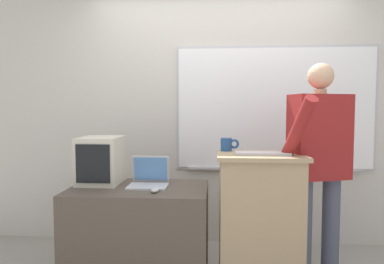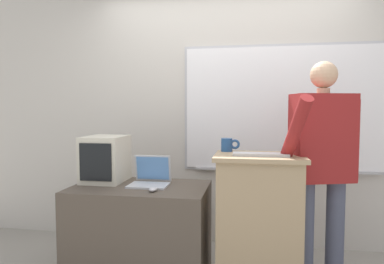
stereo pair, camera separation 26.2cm
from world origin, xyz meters
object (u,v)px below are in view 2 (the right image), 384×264
object	(u,v)px
side_desk	(141,233)
wireless_keyboard	(261,154)
crt_monitor	(105,159)
person_presenter	(322,161)
lectern_podium	(258,225)
computer_mouse_by_laptop	(153,189)
laptop	(151,177)
coffee_mug	(228,145)

from	to	relation	value
side_desk	wireless_keyboard	xyz separation A→B (m)	(0.92, -0.14, 0.66)
crt_monitor	person_presenter	bearing A→B (deg)	-3.78
lectern_podium	computer_mouse_by_laptop	world-z (taller)	lectern_podium
side_desk	crt_monitor	size ratio (longest dim) A/B	2.78
side_desk	crt_monitor	distance (m)	0.67
side_desk	computer_mouse_by_laptop	world-z (taller)	computer_mouse_by_laptop
lectern_podium	crt_monitor	world-z (taller)	crt_monitor
side_desk	laptop	size ratio (longest dim) A/B	3.49
laptop	wireless_keyboard	distance (m)	0.91
computer_mouse_by_laptop	side_desk	bearing A→B (deg)	133.56
lectern_podium	laptop	bearing A→B (deg)	170.75
computer_mouse_by_laptop	coffee_mug	size ratio (longest dim) A/B	0.70
side_desk	person_presenter	size ratio (longest dim) A/B	0.63
laptop	crt_monitor	xyz separation A→B (m)	(-0.41, 0.06, 0.13)
lectern_podium	wireless_keyboard	size ratio (longest dim) A/B	2.67
laptop	crt_monitor	world-z (taller)	crt_monitor
crt_monitor	coffee_mug	bearing A→B (deg)	-2.15
lectern_podium	wireless_keyboard	xyz separation A→B (m)	(0.01, -0.06, 0.52)
lectern_podium	coffee_mug	size ratio (longest dim) A/B	7.17
person_presenter	laptop	size ratio (longest dim) A/B	5.58
side_desk	computer_mouse_by_laptop	distance (m)	0.45
wireless_keyboard	computer_mouse_by_laptop	world-z (taller)	wireless_keyboard
person_presenter	wireless_keyboard	xyz separation A→B (m)	(-0.44, -0.14, 0.06)
side_desk	computer_mouse_by_laptop	xyz separation A→B (m)	(0.15, -0.16, 0.39)
lectern_podium	crt_monitor	xyz separation A→B (m)	(-1.25, 0.20, 0.42)
person_presenter	coffee_mug	bearing A→B (deg)	157.29
person_presenter	wireless_keyboard	world-z (taller)	person_presenter
laptop	coffee_mug	distance (m)	0.67
lectern_podium	person_presenter	world-z (taller)	person_presenter
person_presenter	wireless_keyboard	distance (m)	0.46
lectern_podium	wireless_keyboard	world-z (taller)	wireless_keyboard
wireless_keyboard	coffee_mug	xyz separation A→B (m)	(-0.24, 0.22, 0.04)
side_desk	person_presenter	xyz separation A→B (m)	(1.36, 0.01, 0.60)
laptop	computer_mouse_by_laptop	size ratio (longest dim) A/B	3.04
person_presenter	coffee_mug	size ratio (longest dim) A/B	11.79
wireless_keyboard	crt_monitor	distance (m)	1.29
side_desk	computer_mouse_by_laptop	size ratio (longest dim) A/B	10.59
lectern_podium	computer_mouse_by_laptop	size ratio (longest dim) A/B	10.30
laptop	coffee_mug	world-z (taller)	coffee_mug
laptop	crt_monitor	distance (m)	0.43
computer_mouse_by_laptop	crt_monitor	world-z (taller)	crt_monitor
side_desk	computer_mouse_by_laptop	bearing A→B (deg)	-46.44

